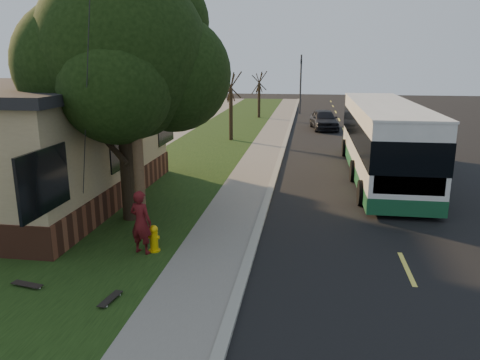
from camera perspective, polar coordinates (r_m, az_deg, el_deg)
name	(u,v)px	position (r m, az deg, el deg)	size (l,w,h in m)	color
ground	(249,259)	(12.51, 1.15, -9.63)	(120.00, 120.00, 0.00)	black
road	(364,174)	(22.08, 14.88, 0.66)	(8.00, 80.00, 0.01)	black
curb	(277,170)	(21.97, 4.47, 1.19)	(0.25, 80.00, 0.12)	gray
sidewalk	(255,170)	(22.06, 1.88, 1.23)	(2.00, 80.00, 0.08)	slate
grass_verge	(183,168)	(22.71, -6.93, 1.51)	(5.00, 80.00, 0.07)	black
fire_hydrant	(154,238)	(12.90, -10.45, -7.02)	(0.32, 0.32, 0.74)	#DCB20B
utility_pole	(133,78)	(13.21, -12.87, 12.06)	(2.86, 3.21, 9.07)	#473321
leafy_tree	(125,57)	(15.05, -13.84, 14.31)	(6.30, 6.00, 7.80)	black
bare_tree_near	(231,107)	(29.88, -1.12, 8.86)	(1.38, 1.21, 4.31)	black
bare_tree_far	(259,95)	(41.68, 2.34, 10.27)	(1.38, 1.21, 4.03)	black
traffic_signal	(301,80)	(45.38, 7.41, 11.98)	(0.18, 0.22, 5.50)	#2D2D30
transit_bus	(383,138)	(21.51, 17.02, 4.89)	(2.80, 12.12, 3.28)	silver
skateboarder	(141,222)	(12.69, -11.99, -5.05)	(0.63, 0.41, 1.73)	#531013
skateboard_main	(110,299)	(10.74, -15.54, -13.79)	(0.30, 0.77, 0.07)	black
skateboard_spare	(27,285)	(11.99, -24.53, -11.52)	(0.80, 0.34, 0.07)	black
dumpster	(91,160)	(22.22, -17.71, 2.34)	(1.67, 1.44, 1.29)	#12301C
distant_car	(324,119)	(35.63, 10.19, 7.28)	(1.75, 4.36, 1.48)	black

